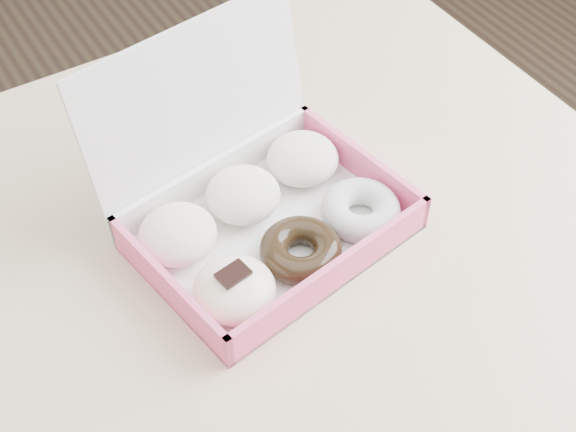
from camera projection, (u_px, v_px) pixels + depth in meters
table at (156, 327)px, 0.92m from camera, size 1.20×0.80×0.75m
donut_box at (259, 210)px, 0.89m from camera, size 0.32×0.29×0.21m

